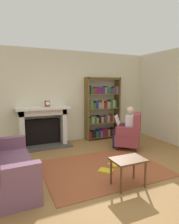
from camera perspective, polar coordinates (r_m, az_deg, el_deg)
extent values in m
plane|color=olive|center=(3.91, 6.13, -17.86)|extent=(14.00, 14.00, 0.00)
cube|color=beige|center=(5.87, -6.29, 4.52)|extent=(5.60, 0.10, 2.70)
cube|color=beige|center=(6.17, 22.03, 4.16)|extent=(0.10, 5.20, 2.70)
cube|color=#984B2B|center=(4.14, 3.97, -16.18)|extent=(2.40, 1.80, 0.01)
cube|color=#4C4742|center=(5.56, -13.14, -9.77)|extent=(1.45, 0.64, 0.05)
cube|color=black|center=(5.66, -13.69, -5.51)|extent=(0.93, 0.20, 0.70)
cube|color=silver|center=(5.45, -19.35, -4.92)|extent=(0.12, 0.44, 1.05)
cube|color=silver|center=(5.65, -7.86, -4.10)|extent=(0.12, 0.44, 1.05)
cube|color=silver|center=(5.44, -13.65, 0.06)|extent=(1.25, 0.44, 0.16)
cube|color=silver|center=(5.37, -13.58, 1.14)|extent=(1.41, 0.56, 0.06)
cylinder|color=brown|center=(5.36, -12.37, 2.38)|extent=(0.14, 0.14, 0.17)
cylinder|color=white|center=(5.30, -12.24, 2.53)|extent=(0.10, 0.01, 0.10)
cube|color=brown|center=(5.89, -0.82, 0.82)|extent=(0.04, 0.32, 1.93)
cube|color=brown|center=(6.39, 8.22, 1.31)|extent=(0.04, 0.32, 1.93)
cube|color=brown|center=(6.08, 3.97, 9.95)|extent=(1.13, 0.32, 0.04)
cube|color=brown|center=(6.29, 3.81, -7.13)|extent=(1.09, 0.32, 0.02)
cube|color=maroon|center=(6.06, -0.17, -6.65)|extent=(0.08, 0.26, 0.19)
cube|color=black|center=(6.08, 0.50, -6.48)|extent=(0.05, 0.26, 0.22)
cube|color=black|center=(6.12, 1.13, -6.49)|extent=(0.08, 0.26, 0.20)
cube|color=#1E592D|center=(6.15, 1.83, -6.47)|extent=(0.07, 0.26, 0.18)
cube|color=navy|center=(6.17, 2.37, -6.22)|extent=(0.04, 0.26, 0.23)
cube|color=#4C1E59|center=(6.19, 2.75, -6.15)|extent=(0.04, 0.26, 0.23)
cube|color=#997F4C|center=(6.22, 3.17, -6.33)|extent=(0.04, 0.26, 0.18)
cube|color=#4C1E59|center=(6.25, 3.78, -6.00)|extent=(0.09, 0.26, 0.24)
cube|color=maroon|center=(6.28, 4.39, -5.97)|extent=(0.05, 0.26, 0.23)
cube|color=maroon|center=(6.31, 4.83, -5.96)|extent=(0.05, 0.26, 0.22)
cube|color=#997F4C|center=(6.34, 5.33, -5.94)|extent=(0.06, 0.26, 0.21)
cube|color=black|center=(6.38, 5.92, -5.84)|extent=(0.07, 0.26, 0.22)
cube|color=maroon|center=(6.41, 6.44, -5.84)|extent=(0.06, 0.26, 0.20)
cube|color=black|center=(6.44, 6.87, -5.68)|extent=(0.05, 0.26, 0.23)
cube|color=#997F4C|center=(6.47, 7.40, -5.68)|extent=(0.08, 0.26, 0.21)
cube|color=brown|center=(6.19, 3.85, -3.08)|extent=(1.09, 0.32, 0.02)
cube|color=#1E592D|center=(5.96, -0.17, -2.55)|extent=(0.08, 0.26, 0.17)
cube|color=#997F4C|center=(5.99, 0.64, -2.31)|extent=(0.09, 0.26, 0.21)
cube|color=#1E592D|center=(6.03, 1.35, -2.14)|extent=(0.06, 0.26, 0.23)
cube|color=#997F4C|center=(6.06, 1.95, -2.37)|extent=(0.07, 0.26, 0.17)
cube|color=black|center=(6.09, 2.62, -2.06)|extent=(0.08, 0.26, 0.23)
cube|color=#997F4C|center=(6.13, 3.32, -2.20)|extent=(0.08, 0.26, 0.18)
cube|color=#4C1E59|center=(6.17, 3.95, -2.10)|extent=(0.06, 0.26, 0.19)
cube|color=#1E592D|center=(6.20, 4.48, -2.14)|extent=(0.06, 0.26, 0.17)
cube|color=#997F4C|center=(6.23, 5.09, -1.85)|extent=(0.08, 0.26, 0.23)
cube|color=maroon|center=(6.27, 5.65, -1.93)|extent=(0.05, 0.26, 0.20)
cube|color=navy|center=(6.30, 6.08, -2.06)|extent=(0.04, 0.26, 0.16)
cube|color=brown|center=(6.31, 6.48, -1.64)|extent=(0.04, 0.26, 0.25)
cube|color=maroon|center=(6.35, 6.96, -1.74)|extent=(0.07, 0.26, 0.22)
cube|color=#1E592D|center=(6.38, 7.44, -1.77)|extent=(0.04, 0.26, 0.20)
cube|color=#4C1E59|center=(6.41, 7.85, -1.61)|extent=(0.05, 0.26, 0.23)
cube|color=brown|center=(6.12, 3.89, 1.08)|extent=(1.09, 0.32, 0.02)
cube|color=#1E592D|center=(5.88, -0.35, 2.09)|extent=(0.04, 0.26, 0.24)
cube|color=brown|center=(5.91, 0.27, 2.12)|extent=(0.08, 0.26, 0.24)
cube|color=#1E592D|center=(5.95, 1.06, 1.89)|extent=(0.08, 0.26, 0.18)
cube|color=navy|center=(5.99, 1.84, 2.13)|extent=(0.08, 0.26, 0.22)
cube|color=#997F4C|center=(6.02, 2.45, 2.10)|extent=(0.05, 0.26, 0.21)
cube|color=#997F4C|center=(6.05, 2.94, 1.98)|extent=(0.05, 0.26, 0.18)
cube|color=#997F4C|center=(6.07, 3.50, 2.32)|extent=(0.06, 0.26, 0.25)
cube|color=#4C1E59|center=(6.11, 4.02, 1.97)|extent=(0.05, 0.26, 0.17)
cube|color=maroon|center=(6.13, 4.52, 2.27)|extent=(0.05, 0.26, 0.23)
cube|color=#997F4C|center=(6.16, 5.03, 2.18)|extent=(0.06, 0.26, 0.20)
cube|color=#997F4C|center=(6.19, 5.49, 2.14)|extent=(0.05, 0.26, 0.19)
cube|color=#1E592D|center=(6.22, 6.07, 2.42)|extent=(0.07, 0.26, 0.25)
cube|color=#997F4C|center=(6.26, 6.68, 2.48)|extent=(0.07, 0.26, 0.26)
cube|color=#1E592D|center=(6.30, 7.21, 2.35)|extent=(0.06, 0.26, 0.22)
cube|color=black|center=(6.33, 7.68, 2.09)|extent=(0.05, 0.26, 0.16)
cube|color=brown|center=(6.08, 3.93, 5.31)|extent=(1.09, 0.32, 0.02)
cube|color=black|center=(5.86, -0.28, 6.61)|extent=(0.05, 0.26, 0.26)
cube|color=#1E592D|center=(5.88, 0.22, 6.41)|extent=(0.04, 0.26, 0.22)
cube|color=#1E592D|center=(5.90, 0.68, 6.19)|extent=(0.05, 0.26, 0.17)
cube|color=maroon|center=(5.93, 1.34, 6.32)|extent=(0.08, 0.26, 0.20)
cube|color=#4C1E59|center=(5.97, 2.08, 6.42)|extent=(0.07, 0.26, 0.21)
cube|color=#4C1E59|center=(6.00, 2.66, 6.42)|extent=(0.06, 0.26, 0.21)
cube|color=#4C1E59|center=(6.03, 3.18, 6.34)|extent=(0.04, 0.26, 0.20)
cube|color=#4C1E59|center=(6.06, 3.77, 6.38)|extent=(0.08, 0.26, 0.20)
cube|color=#997F4C|center=(6.09, 4.31, 6.31)|extent=(0.04, 0.26, 0.19)
cube|color=#1E592D|center=(6.12, 4.85, 6.54)|extent=(0.08, 0.26, 0.24)
cube|color=#1E592D|center=(6.16, 5.48, 6.21)|extent=(0.06, 0.26, 0.17)
cube|color=#4C1E59|center=(6.20, 6.10, 6.26)|extent=(0.07, 0.26, 0.18)
cube|color=#1E592D|center=(6.23, 6.60, 6.25)|extent=(0.05, 0.26, 0.17)
cube|color=#4C1E59|center=(6.26, 7.08, 6.37)|extent=(0.07, 0.26, 0.20)
cube|color=brown|center=(6.29, 7.62, 6.53)|extent=(0.06, 0.26, 0.23)
cube|color=#4C1E59|center=(6.33, 8.09, 6.36)|extent=(0.05, 0.26, 0.20)
cube|color=brown|center=(6.08, 3.97, 9.58)|extent=(1.09, 0.32, 0.02)
cylinder|color=#331E14|center=(5.65, 8.94, -8.97)|extent=(0.05, 0.05, 0.12)
cylinder|color=#331E14|center=(5.17, 8.09, -10.58)|extent=(0.05, 0.05, 0.12)
cylinder|color=#331E14|center=(5.61, 13.86, -9.25)|extent=(0.05, 0.05, 0.12)
cylinder|color=#331E14|center=(5.12, 13.49, -10.91)|extent=(0.05, 0.05, 0.12)
cube|color=#8E3840|center=(5.32, 11.16, -7.75)|extent=(0.87, 0.88, 0.30)
cube|color=#8E3840|center=(5.21, 13.91, -3.38)|extent=(0.54, 0.59, 0.55)
cube|color=#8E3840|center=(5.52, 11.54, -4.41)|extent=(0.48, 0.45, 0.22)
cube|color=#8E3840|center=(5.00, 10.90, -5.70)|extent=(0.48, 0.45, 0.22)
cube|color=silver|center=(5.22, 11.82, -3.55)|extent=(0.36, 0.37, 0.50)
sphere|color=#D8AD8C|center=(5.16, 11.94, 0.47)|extent=(0.20, 0.20, 0.20)
cube|color=#191E3F|center=(5.37, 9.71, -5.38)|extent=(0.38, 0.35, 0.12)
cube|color=#191E3F|center=(5.21, 9.47, -5.77)|extent=(0.38, 0.35, 0.12)
cylinder|color=#191E3F|center=(5.46, 7.65, -7.92)|extent=(0.10, 0.10, 0.42)
cylinder|color=#191E3F|center=(5.31, 7.36, -8.38)|extent=(0.10, 0.10, 0.42)
cube|color=white|center=(5.25, 8.26, -2.30)|extent=(0.32, 0.34, 0.25)
cube|color=#795067|center=(3.72, -22.06, -16.41)|extent=(0.77, 1.73, 0.40)
cube|color=#795067|center=(2.89, -21.15, -16.70)|extent=(0.71, 0.19, 0.24)
cube|color=#795067|center=(4.34, -23.10, -8.46)|extent=(0.71, 0.19, 0.24)
cube|color=brown|center=(3.38, 11.39, -13.64)|extent=(0.56, 0.39, 0.03)
cylinder|color=brown|center=(3.24, 9.30, -19.25)|extent=(0.04, 0.04, 0.45)
cylinder|color=brown|center=(3.50, 16.15, -17.30)|extent=(0.04, 0.04, 0.45)
cylinder|color=brown|center=(3.47, 6.38, -17.23)|extent=(0.04, 0.04, 0.45)
cylinder|color=brown|center=(3.71, 12.97, -15.63)|extent=(0.04, 0.04, 0.45)
cube|color=gold|center=(4.24, 7.14, -15.25)|extent=(0.21, 0.25, 0.04)
cube|color=gold|center=(3.96, 4.84, -16.98)|extent=(0.33, 0.34, 0.04)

